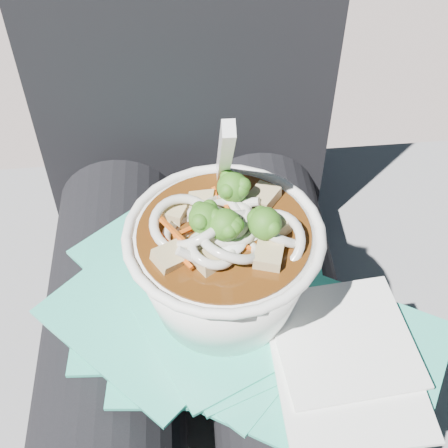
{
  "coord_description": "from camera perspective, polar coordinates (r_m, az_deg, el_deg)",
  "views": [
    {
      "loc": [
        0.0,
        -0.34,
        1.1
      ],
      "look_at": [
        0.03,
        0.01,
        0.72
      ],
      "focal_mm": 50.0,
      "sensor_mm": 36.0,
      "label": 1
    }
  ],
  "objects": [
    {
      "name": "lap",
      "position": [
        0.66,
        -2.48,
        -11.97
      ],
      "size": [
        0.33,
        0.48,
        0.15
      ],
      "color": "black",
      "rests_on": "stone_ledge"
    },
    {
      "name": "udon_bowl",
      "position": [
        0.54,
        0.04,
        -3.14
      ],
      "size": [
        0.21,
        0.21,
        0.21
      ],
      "color": "white",
      "rests_on": "plastic_bag"
    },
    {
      "name": "person_body",
      "position": [
        0.69,
        -2.88,
        -4.37
      ],
      "size": [
        0.34,
        0.94,
        1.0
      ],
      "color": "black",
      "rests_on": "ground"
    },
    {
      "name": "stone_ledge",
      "position": [
        1.0,
        -2.31,
        -13.46
      ],
      "size": [
        1.01,
        0.52,
        0.45
      ],
      "primitive_type": "cube",
      "rotation": [
        0.0,
        0.0,
        0.02
      ],
      "color": "slate",
      "rests_on": "ground"
    },
    {
      "name": "napkins",
      "position": [
        0.56,
        11.18,
        -12.43
      ],
      "size": [
        0.13,
        0.17,
        0.01
      ],
      "color": "white",
      "rests_on": "plastic_bag"
    },
    {
      "name": "plastic_bag",
      "position": [
        0.59,
        -0.41,
        -8.05
      ],
      "size": [
        0.4,
        0.38,
        0.01
      ],
      "color": "#2CB799",
      "rests_on": "lap"
    }
  ]
}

